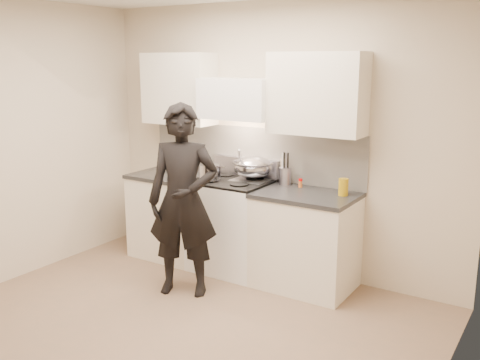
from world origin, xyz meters
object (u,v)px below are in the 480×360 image
object	(u,v)px
stove	(232,225)
person	(183,201)
wok	(253,167)
utensil_crock	(285,175)
counter_right	(305,240)

from	to	relation	value
stove	person	distance (m)	0.83
stove	wok	bearing A→B (deg)	41.64
wok	person	bearing A→B (deg)	-104.45
utensil_crock	person	size ratio (longest dim) A/B	0.18
counter_right	person	world-z (taller)	person
wok	stove	bearing A→B (deg)	-138.36
wok	person	size ratio (longest dim) A/B	0.29
counter_right	person	xyz separation A→B (m)	(-0.89, -0.72, 0.42)
utensil_crock	person	xyz separation A→B (m)	(-0.55, -0.92, -0.14)
stove	counter_right	bearing A→B (deg)	0.00
wok	person	world-z (taller)	person
utensil_crock	counter_right	bearing A→B (deg)	-30.80
utensil_crock	person	world-z (taller)	person
counter_right	stove	bearing A→B (deg)	-180.00
utensil_crock	stove	bearing A→B (deg)	-158.05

